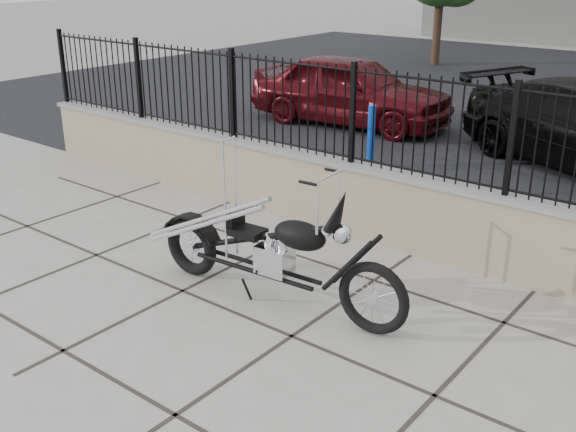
# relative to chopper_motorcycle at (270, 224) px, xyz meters

# --- Properties ---
(ground_plane) EXTENTS (90.00, 90.00, 0.00)m
(ground_plane) POSITION_rel_chopper_motorcycle_xyz_m (0.63, -0.45, -0.86)
(ground_plane) COLOR #99968E
(ground_plane) RESTS_ON ground
(retaining_wall) EXTENTS (14.00, 0.36, 0.96)m
(retaining_wall) POSITION_rel_chopper_motorcycle_xyz_m (0.63, 2.05, -0.38)
(retaining_wall) COLOR gray
(retaining_wall) RESTS_ON ground_plane
(iron_fence) EXTENTS (14.00, 0.08, 1.20)m
(iron_fence) POSITION_rel_chopper_motorcycle_xyz_m (0.63, 2.05, 0.70)
(iron_fence) COLOR black
(iron_fence) RESTS_ON retaining_wall
(chopper_motorcycle) EXTENTS (2.88, 0.70, 1.71)m
(chopper_motorcycle) POSITION_rel_chopper_motorcycle_xyz_m (0.00, 0.00, 0.00)
(chopper_motorcycle) COLOR black
(chopper_motorcycle) RESTS_ON ground_plane
(car_red) EXTENTS (4.44, 2.06, 1.47)m
(car_red) POSITION_rel_chopper_motorcycle_xyz_m (-3.68, 7.11, -0.12)
(car_red) COLOR #4F0B10
(car_red) RESTS_ON parking_lot
(bollard_a) EXTENTS (0.15, 0.15, 1.06)m
(bollard_a) POSITION_rel_chopper_motorcycle_xyz_m (-1.69, 4.72, -0.32)
(bollard_a) COLOR #0C2FBC
(bollard_a) RESTS_ON ground_plane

